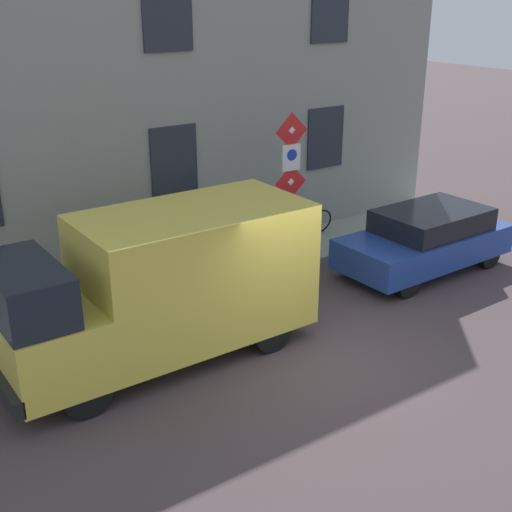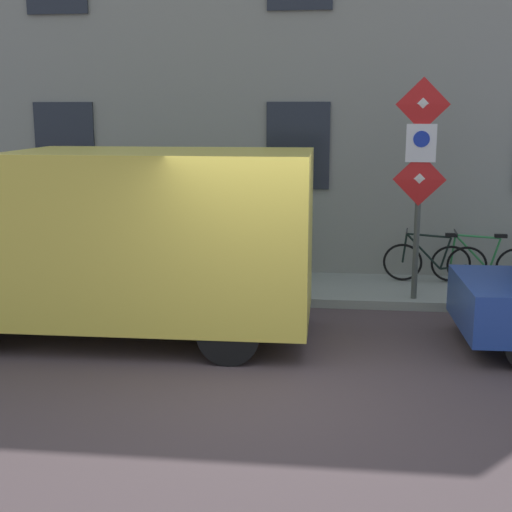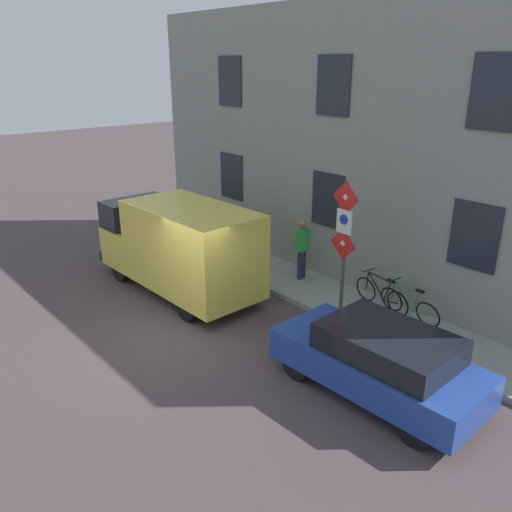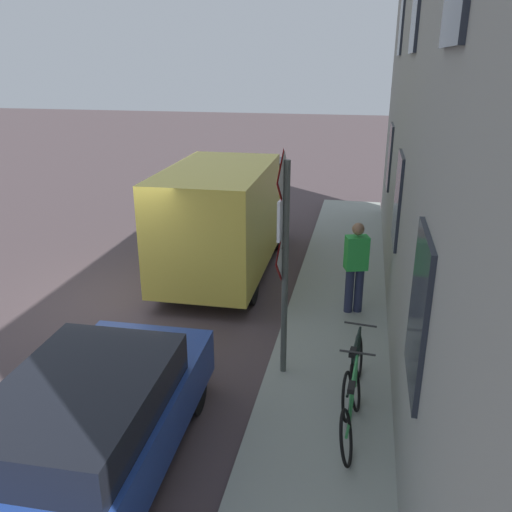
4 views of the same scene
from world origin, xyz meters
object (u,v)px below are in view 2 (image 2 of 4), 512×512
at_px(delivery_van, 120,240).
at_px(bicycle_green, 483,263).
at_px(sign_post_stacked, 420,163).
at_px(bicycle_black, 434,261).
at_px(pedestrian, 275,226).

height_order(delivery_van, bicycle_green, delivery_van).
bearing_deg(delivery_van, sign_post_stacked, -155.52).
bearing_deg(bicycle_black, sign_post_stacked, 75.05).
height_order(bicycle_black, pedestrian, pedestrian).
distance_m(bicycle_black, pedestrian, 2.74).
relative_size(delivery_van, bicycle_black, 3.13).
height_order(sign_post_stacked, delivery_van, sign_post_stacked).
xyz_separation_m(sign_post_stacked, bicycle_green, (1.09, -1.23, -1.72)).
bearing_deg(pedestrian, bicycle_black, -15.37).
distance_m(bicycle_green, pedestrian, 3.52).
distance_m(sign_post_stacked, pedestrian, 2.73).
distance_m(delivery_van, bicycle_green, 6.11).
height_order(delivery_van, bicycle_black, delivery_van).
height_order(bicycle_green, bicycle_black, same).
xyz_separation_m(bicycle_green, pedestrian, (-0.08, 3.48, 0.56)).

